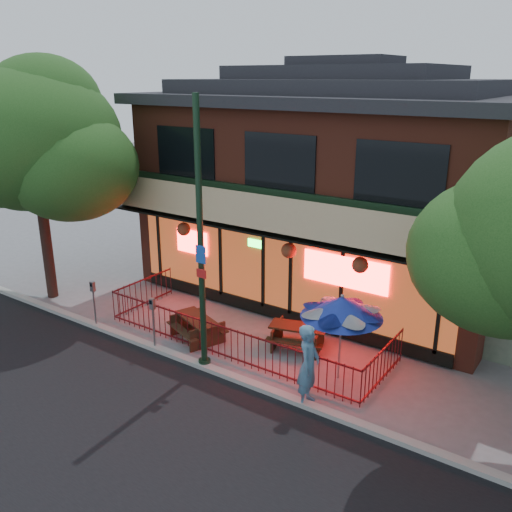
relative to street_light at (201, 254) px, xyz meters
The scene contains 13 objects.
ground 3.17m from the street_light, 90.34° to the left, with size 80.00×80.00×0.00m, color gray.
asphalt_street 6.42m from the street_light, 90.02° to the right, with size 80.00×11.00×0.00m, color black.
curb 3.09m from the street_light, 91.40° to the right, with size 80.00×0.25×0.12m, color #999993.
restaurant_building 7.58m from the street_light, 90.02° to the left, with size 12.96×9.49×8.05m.
patio_fence 2.68m from the street_light, 90.15° to the left, with size 8.44×2.62×1.00m.
street_light is the anchor object (origin of this frame).
street_tree_left 7.91m from the street_light, behind, with size 5.60×5.60×8.05m.
picnic_table_left 3.15m from the street_light, 137.07° to the left, with size 1.93×1.72×0.68m.
picnic_table_right 3.86m from the street_light, 56.76° to the left, with size 1.88×1.62×0.68m.
patio_umbrella 3.71m from the street_light, 24.86° to the left, with size 2.03×2.03×2.33m.
pedestrian 3.77m from the street_light, ahead, with size 0.74×0.48×2.02m, color teal.
parking_meter_near 2.74m from the street_light, behind, with size 0.15×0.14×1.56m.
parking_meter_far 4.76m from the street_light, behind, with size 0.14×0.13×1.50m.
Camera 1 is at (8.39, -10.12, 7.35)m, focal length 38.00 mm.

